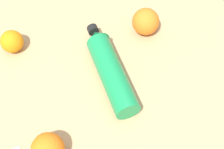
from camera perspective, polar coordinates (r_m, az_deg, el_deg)
name	(u,v)px	position (r m, az deg, el deg)	size (l,w,h in m)	color
ground_plane	(125,92)	(0.87, 2.28, -3.14)	(2.40, 2.40, 0.00)	tan
water_bottle	(109,69)	(0.87, -0.46, 1.05)	(0.09, 0.30, 0.07)	#198C4C
orange_0	(48,149)	(0.78, -11.14, -12.67)	(0.08, 0.08, 0.08)	orange
orange_1	(146,22)	(0.98, 5.89, 9.16)	(0.08, 0.08, 0.08)	orange
orange_2	(12,41)	(0.97, -17.05, 5.54)	(0.07, 0.07, 0.07)	orange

